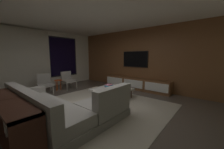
{
  "coord_description": "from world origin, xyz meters",
  "views": [
    {
      "loc": [
        -2.31,
        -2.76,
        1.48
      ],
      "look_at": [
        1.27,
        0.23,
        0.82
      ],
      "focal_mm": 20.6,
      "sensor_mm": 36.0,
      "label": 1
    }
  ],
  "objects_px": {
    "console_table_behind_couch": "(9,117)",
    "side_stool": "(58,82)",
    "mounted_tv": "(135,59)",
    "sectional_couch": "(62,109)",
    "book_stack_on_coffee_table": "(109,86)",
    "coffee_table": "(112,93)",
    "media_console": "(136,84)",
    "accent_chair_near_window": "(68,79)",
    "accent_chair_by_curtain": "(45,83)"
  },
  "relations": [
    {
      "from": "side_stool",
      "to": "mounted_tv",
      "type": "relative_size",
      "value": 0.37
    },
    {
      "from": "sectional_couch",
      "to": "mounted_tv",
      "type": "distance_m",
      "value": 4.03
    },
    {
      "from": "coffee_table",
      "to": "mounted_tv",
      "type": "xyz_separation_m",
      "value": [
        1.89,
        0.2,
        1.16
      ]
    },
    {
      "from": "coffee_table",
      "to": "side_stool",
      "type": "distance_m",
      "value": 2.61
    },
    {
      "from": "side_stool",
      "to": "media_console",
      "type": "height_order",
      "value": "media_console"
    },
    {
      "from": "accent_chair_by_curtain",
      "to": "console_table_behind_couch",
      "type": "height_order",
      "value": "accent_chair_by_curtain"
    },
    {
      "from": "book_stack_on_coffee_table",
      "to": "console_table_behind_couch",
      "type": "height_order",
      "value": "console_table_behind_couch"
    },
    {
      "from": "book_stack_on_coffee_table",
      "to": "media_console",
      "type": "height_order",
      "value": "media_console"
    },
    {
      "from": "coffee_table",
      "to": "side_stool",
      "type": "relative_size",
      "value": 2.52
    },
    {
      "from": "sectional_couch",
      "to": "media_console",
      "type": "height_order",
      "value": "sectional_couch"
    },
    {
      "from": "console_table_behind_couch",
      "to": "accent_chair_near_window",
      "type": "bearing_deg",
      "value": 43.28
    },
    {
      "from": "accent_chair_near_window",
      "to": "media_console",
      "type": "bearing_deg",
      "value": -53.07
    },
    {
      "from": "mounted_tv",
      "to": "console_table_behind_couch",
      "type": "relative_size",
      "value": 0.59
    },
    {
      "from": "mounted_tv",
      "to": "console_table_behind_couch",
      "type": "bearing_deg",
      "value": -177.2
    },
    {
      "from": "book_stack_on_coffee_table",
      "to": "media_console",
      "type": "distance_m",
      "value": 1.73
    },
    {
      "from": "book_stack_on_coffee_table",
      "to": "console_table_behind_couch",
      "type": "xyz_separation_m",
      "value": [
        -2.89,
        -0.19,
        -0.01
      ]
    },
    {
      "from": "book_stack_on_coffee_table",
      "to": "mounted_tv",
      "type": "distance_m",
      "value": 2.11
    },
    {
      "from": "accent_chair_by_curtain",
      "to": "media_console",
      "type": "height_order",
      "value": "accent_chair_by_curtain"
    },
    {
      "from": "mounted_tv",
      "to": "console_table_behind_couch",
      "type": "height_order",
      "value": "mounted_tv"
    },
    {
      "from": "accent_chair_near_window",
      "to": "media_console",
      "type": "height_order",
      "value": "accent_chair_near_window"
    },
    {
      "from": "accent_chair_near_window",
      "to": "console_table_behind_couch",
      "type": "xyz_separation_m",
      "value": [
        -2.71,
        -2.55,
        -0.02
      ]
    },
    {
      "from": "media_console",
      "to": "mounted_tv",
      "type": "distance_m",
      "value": 1.13
    },
    {
      "from": "accent_chair_by_curtain",
      "to": "mounted_tv",
      "type": "bearing_deg",
      "value": -36.76
    },
    {
      "from": "coffee_table",
      "to": "accent_chair_near_window",
      "type": "height_order",
      "value": "accent_chair_near_window"
    },
    {
      "from": "sectional_couch",
      "to": "media_console",
      "type": "distance_m",
      "value": 3.69
    },
    {
      "from": "coffee_table",
      "to": "media_console",
      "type": "relative_size",
      "value": 0.37
    },
    {
      "from": "accent_chair_by_curtain",
      "to": "media_console",
      "type": "bearing_deg",
      "value": -40.72
    },
    {
      "from": "sectional_couch",
      "to": "media_console",
      "type": "bearing_deg",
      "value": 2.54
    },
    {
      "from": "side_stool",
      "to": "console_table_behind_couch",
      "type": "distance_m",
      "value": 3.39
    },
    {
      "from": "console_table_behind_couch",
      "to": "sectional_couch",
      "type": "bearing_deg",
      "value": -8.02
    },
    {
      "from": "accent_chair_near_window",
      "to": "coffee_table",
      "type": "bearing_deg",
      "value": -85.86
    },
    {
      "from": "side_stool",
      "to": "mounted_tv",
      "type": "distance_m",
      "value": 3.58
    },
    {
      "from": "coffee_table",
      "to": "console_table_behind_couch",
      "type": "distance_m",
      "value": 2.9
    },
    {
      "from": "accent_chair_by_curtain",
      "to": "console_table_behind_couch",
      "type": "xyz_separation_m",
      "value": [
        -1.68,
        -2.56,
        -0.02
      ]
    },
    {
      "from": "media_console",
      "to": "side_stool",
      "type": "bearing_deg",
      "value": 133.37
    },
    {
      "from": "media_console",
      "to": "book_stack_on_coffee_table",
      "type": "bearing_deg",
      "value": 174.98
    },
    {
      "from": "side_stool",
      "to": "media_console",
      "type": "distance_m",
      "value": 3.45
    },
    {
      "from": "side_stool",
      "to": "accent_chair_near_window",
      "type": "bearing_deg",
      "value": 1.01
    },
    {
      "from": "accent_chair_by_curtain",
      "to": "side_stool",
      "type": "height_order",
      "value": "accent_chair_by_curtain"
    },
    {
      "from": "side_stool",
      "to": "console_table_behind_couch",
      "type": "relative_size",
      "value": 0.22
    },
    {
      "from": "sectional_couch",
      "to": "mounted_tv",
      "type": "height_order",
      "value": "mounted_tv"
    },
    {
      "from": "sectional_couch",
      "to": "book_stack_on_coffee_table",
      "type": "relative_size",
      "value": 8.58
    },
    {
      "from": "coffee_table",
      "to": "side_stool",
      "type": "xyz_separation_m",
      "value": [
        -0.66,
        2.51,
        0.19
      ]
    },
    {
      "from": "accent_chair_near_window",
      "to": "accent_chair_by_curtain",
      "type": "height_order",
      "value": "same"
    },
    {
      "from": "accent_chair_by_curtain",
      "to": "mounted_tv",
      "type": "xyz_separation_m",
      "value": [
        3.11,
        -2.32,
        0.92
      ]
    },
    {
      "from": "mounted_tv",
      "to": "accent_chair_by_curtain",
      "type": "bearing_deg",
      "value": 143.24
    },
    {
      "from": "sectional_couch",
      "to": "side_stool",
      "type": "height_order",
      "value": "sectional_couch"
    },
    {
      "from": "console_table_behind_couch",
      "to": "side_stool",
      "type": "bearing_deg",
      "value": 48.73
    },
    {
      "from": "coffee_table",
      "to": "mounted_tv",
      "type": "distance_m",
      "value": 2.23
    },
    {
      "from": "coffee_table",
      "to": "accent_chair_near_window",
      "type": "relative_size",
      "value": 1.49
    }
  ]
}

